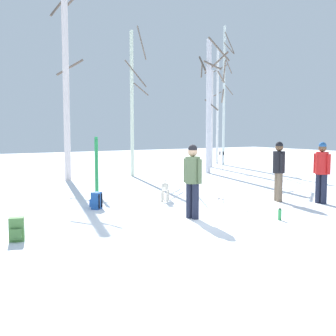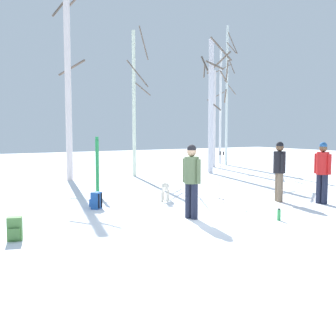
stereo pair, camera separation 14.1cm
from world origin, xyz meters
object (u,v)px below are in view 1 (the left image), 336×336
at_px(backpack_1, 17,230).
at_px(birch_tree_1, 66,82).
at_px(birch_tree_2, 133,102).
at_px(ski_poles_0, 221,175).
at_px(person_2, 193,176).
at_px(water_bottle_0, 280,214).
at_px(dog, 165,188).
at_px(birch_tree_6, 218,105).
at_px(person_1, 322,168).
at_px(backpack_0, 96,201).
at_px(ski_pair_planted_0, 97,166).
at_px(birch_tree_5, 224,94).
at_px(birch_tree_4, 212,114).
at_px(birch_tree_3, 209,103).
at_px(person_0, 279,167).

relative_size(backpack_1, birch_tree_1, 0.06).
bearing_deg(birch_tree_2, ski_poles_0, -96.53).
distance_m(person_2, water_bottle_0, 2.16).
bearing_deg(dog, birch_tree_6, 45.31).
height_order(person_1, backpack_0, person_1).
xyz_separation_m(dog, ski_pair_planted_0, (-1.26, 2.04, 0.53)).
bearing_deg(birch_tree_5, birch_tree_1, -166.39).
xyz_separation_m(backpack_0, backpack_1, (-2.45, -2.17, 0.00)).
relative_size(person_1, ski_poles_0, 1.19).
bearing_deg(birch_tree_4, person_2, -129.55).
bearing_deg(birch_tree_3, birch_tree_6, 47.51).
xyz_separation_m(birch_tree_1, birch_tree_5, (10.08, 2.44, 0.13)).
bearing_deg(ski_poles_0, birch_tree_1, 106.46).
height_order(backpack_0, birch_tree_4, birch_tree_4).
height_order(backpack_0, birch_tree_1, birch_tree_1).
distance_m(person_2, dog, 2.56).
height_order(birch_tree_3, birch_tree_5, birch_tree_5).
bearing_deg(ski_pair_planted_0, birch_tree_1, 83.60).
height_order(person_0, ski_poles_0, person_0).
height_order(person_2, backpack_1, person_2).
bearing_deg(backpack_0, birch_tree_3, 35.51).
relative_size(backpack_0, birch_tree_2, 0.07).
height_order(dog, backpack_1, dog).
distance_m(person_1, birch_tree_5, 13.09).
distance_m(person_1, backpack_0, 6.24).
bearing_deg(backpack_1, person_1, -2.44).
height_order(birch_tree_3, birch_tree_6, birch_tree_6).
xyz_separation_m(person_0, backpack_0, (-4.90, 1.64, -0.77)).
bearing_deg(person_1, ski_poles_0, 141.60).
distance_m(person_1, backpack_1, 8.15).
relative_size(dog, backpack_0, 1.73).
relative_size(backpack_0, birch_tree_4, 0.08).
distance_m(backpack_0, birch_tree_6, 15.90).
xyz_separation_m(person_2, backpack_0, (-1.45, 2.26, -0.77)).
relative_size(birch_tree_1, birch_tree_3, 1.23).
distance_m(person_1, ski_pair_planted_0, 6.68).
height_order(person_0, birch_tree_3, birch_tree_3).
xyz_separation_m(person_2, birch_tree_6, (10.46, 12.25, 2.57)).
distance_m(person_0, backpack_0, 5.22).
xyz_separation_m(ski_poles_0, water_bottle_0, (-0.46, -2.67, -0.64)).
distance_m(ski_pair_planted_0, birch_tree_2, 5.90).
relative_size(birch_tree_1, birch_tree_6, 1.10).
bearing_deg(birch_tree_1, birch_tree_4, 11.64).
relative_size(person_0, person_1, 1.00).
bearing_deg(ski_pair_planted_0, person_1, -44.49).
xyz_separation_m(person_0, person_1, (0.76, -0.87, 0.00)).
distance_m(person_1, ski_poles_0, 2.78).
relative_size(person_1, ski_pair_planted_0, 0.93).
relative_size(dog, ski_pair_planted_0, 0.41).
distance_m(person_1, birch_tree_2, 9.26).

